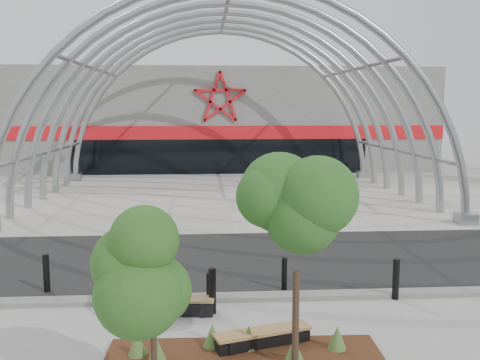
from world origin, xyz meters
name	(u,v)px	position (x,y,z in m)	size (l,w,h in m)	color
ground	(250,296)	(0.00, 0.00, 0.00)	(140.00, 140.00, 0.00)	gray
road	(241,259)	(0.00, 3.50, 0.01)	(140.00, 7.00, 0.02)	black
forecourt	(226,197)	(0.00, 15.50, 0.02)	(60.00, 17.00, 0.04)	#A4A094
kerb	(251,297)	(0.00, -0.25, 0.06)	(60.00, 0.50, 0.12)	slate
arena_building	(218,118)	(0.00, 33.45, 3.99)	(34.00, 15.24, 8.00)	slate
vault_canopy	(226,197)	(0.00, 15.50, 0.02)	(20.80, 15.80, 20.36)	gray
planting_bed	(241,353)	(-0.50, -3.63, 0.14)	(5.63, 1.87, 0.59)	#35150B
street_tree_0	(152,258)	(-2.11, -4.80, 2.49)	(1.52, 1.52, 3.47)	black
street_tree_1	(297,229)	(0.51, -4.19, 2.81)	(1.66, 1.66, 3.92)	black
bench_0	(173,306)	(-2.00, -1.17, 0.21)	(2.06, 0.63, 0.42)	black
bench_1	(263,340)	(0.00, -3.22, 0.21)	(2.13, 1.05, 0.44)	black
bollard_0	(46,273)	(-5.54, 0.66, 0.54)	(0.17, 0.17, 1.07)	black
bollard_1	(209,291)	(-1.10, -0.91, 0.47)	(0.15, 0.15, 0.95)	black
bollard_2	(212,291)	(-1.03, -1.16, 0.57)	(0.18, 0.18, 1.14)	black
bollard_3	(284,274)	(0.99, 0.37, 0.46)	(0.15, 0.15, 0.93)	black
bollard_4	(396,279)	(3.83, -0.50, 0.54)	(0.17, 0.17, 1.09)	black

